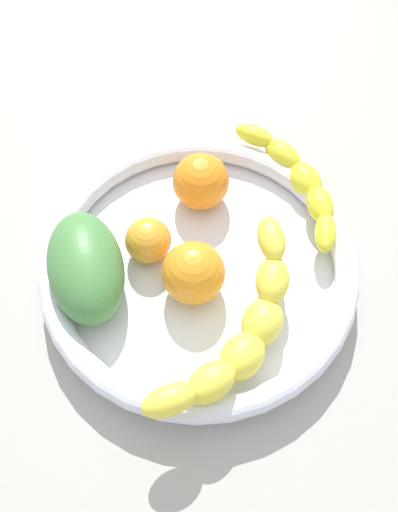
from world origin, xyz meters
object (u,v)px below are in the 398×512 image
object	(u,v)px
orange_mid_right	(203,182)
orange_mid_left	(148,240)
mango_green	(86,267)
orange_front	(193,273)
banana_draped_right	(299,180)
banana_draped_left	(243,330)
fruit_bowl	(199,268)

from	to	relation	value
orange_mid_right	orange_mid_left	bearing A→B (deg)	142.04
mango_green	orange_front	bearing A→B (deg)	-91.70
mango_green	banana_draped_right	bearing A→B (deg)	-61.25
banana_draped_left	orange_mid_right	distance (cm)	18.68
orange_front	orange_mid_left	bearing A→B (deg)	49.35
banana_draped_left	orange_mid_right	world-z (taller)	same
orange_mid_left	banana_draped_left	bearing A→B (deg)	-136.85
fruit_bowl	orange_front	distance (cm)	3.76
orange_front	orange_mid_right	distance (cm)	11.86
orange_mid_left	orange_mid_right	distance (cm)	9.56
orange_front	orange_mid_left	distance (cm)	6.67
banana_draped_right	orange_mid_left	size ratio (longest dim) A/B	3.62
banana_draped_left	orange_mid_left	world-z (taller)	banana_draped_left
banana_draped_right	mango_green	xyz separation A→B (cm)	(-12.60, 22.97, 1.17)
banana_draped_left	banana_draped_right	distance (cm)	20.53
orange_mid_left	mango_green	bearing A→B (deg)	123.05
orange_mid_left	orange_mid_right	size ratio (longest dim) A/B	0.78
fruit_bowl	orange_front	size ratio (longest dim) A/B	5.17
banana_draped_right	orange_mid_right	world-z (taller)	orange_mid_right
orange_front	mango_green	world-z (taller)	mango_green
banana_draped_left	orange_front	distance (cm)	8.12
orange_mid_left	mango_green	distance (cm)	7.37
fruit_bowl	mango_green	bearing A→B (deg)	99.09
orange_mid_left	orange_front	bearing A→B (deg)	-130.65
banana_draped_left	fruit_bowl	bearing A→B (deg)	27.47
orange_front	orange_mid_right	xyz separation A→B (cm)	(11.83, -0.84, -0.10)
fruit_bowl	banana_draped_right	world-z (taller)	banana_draped_right
banana_draped_right	orange_mid_right	xyz separation A→B (cm)	(-1.10, 10.99, 0.87)
fruit_bowl	orange_front	world-z (taller)	orange_front
orange_mid_right	mango_green	bearing A→B (deg)	133.82
banana_draped_right	orange_mid_right	size ratio (longest dim) A/B	2.84
orange_mid_left	banana_draped_right	bearing A→B (deg)	-62.92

